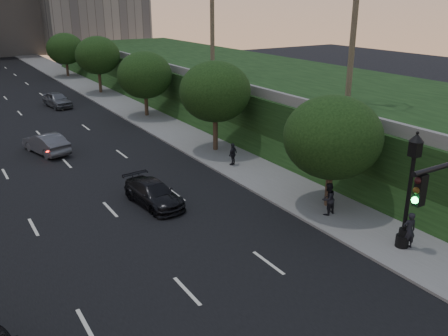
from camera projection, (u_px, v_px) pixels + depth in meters
road_surface at (44, 140)px, 38.62m from camera, size 16.00×140.00×0.02m
sidewalk_right at (159, 122)px, 43.70m from camera, size 4.50×140.00×0.15m
embankment at (275, 92)px, 47.29m from camera, size 18.00×90.00×4.00m
parapet_wall at (200, 76)px, 42.27m from camera, size 0.35×90.00×0.70m
tree_right_a at (333, 137)px, 24.81m from camera, size 5.20×5.20×6.24m
tree_right_b at (215, 92)px, 34.23m from camera, size 5.20×5.20×6.74m
tree_right_c at (145, 75)px, 44.78m from camera, size 5.20×5.20×6.24m
tree_right_d at (98, 55)px, 55.80m from camera, size 5.20×5.20×6.74m
tree_right_e at (65, 49)px, 67.95m from camera, size 5.20×5.20×6.24m
street_lamp at (408, 197)px, 20.92m from camera, size 0.64×0.64×5.62m
sedan_mid_left at (46, 143)px, 35.05m from camera, size 2.74×4.88×1.52m
sedan_near_right at (154, 193)px, 26.31m from camera, size 2.30×4.72×1.32m
sedan_far_right at (57, 100)px, 49.92m from camera, size 2.48×4.83×1.57m
pedestrian_a at (409, 230)px, 21.37m from camera, size 0.74×0.62×1.74m
pedestrian_b at (328, 199)px, 24.70m from camera, size 0.94×0.79×1.75m
pedestrian_c at (233, 154)px, 32.12m from camera, size 0.98×0.73×1.54m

